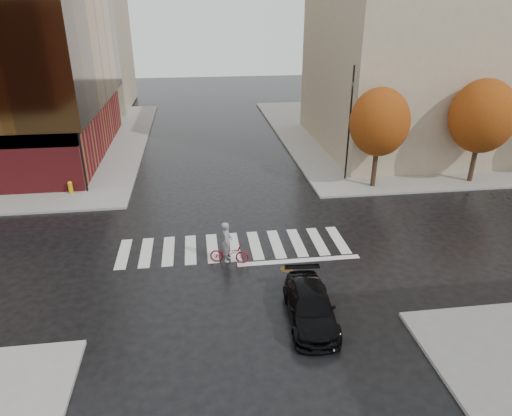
{
  "coord_description": "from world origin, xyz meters",
  "views": [
    {
      "loc": [
        -1.63,
        -19.89,
        11.35
      ],
      "look_at": [
        1.17,
        0.72,
        2.0
      ],
      "focal_mm": 32.0,
      "sensor_mm": 36.0,
      "label": 1
    }
  ],
  "objects_px": {
    "cyclist": "(228,249)",
    "fire_hydrant": "(70,187)",
    "sedan": "(310,306)",
    "traffic_light_ne": "(350,116)",
    "traffic_light_nw": "(77,128)"
  },
  "relations": [
    {
      "from": "sedan",
      "to": "fire_hydrant",
      "type": "distance_m",
      "value": 18.92
    },
    {
      "from": "traffic_light_nw",
      "to": "sedan",
      "type": "bearing_deg",
      "value": 45.0
    },
    {
      "from": "cyclist",
      "to": "fire_hydrant",
      "type": "xyz_separation_m",
      "value": [
        -9.41,
        9.72,
        -0.11
      ]
    },
    {
      "from": "sedan",
      "to": "traffic_light_ne",
      "type": "distance_m",
      "value": 16.46
    },
    {
      "from": "sedan",
      "to": "cyclist",
      "type": "bearing_deg",
      "value": 124.17
    },
    {
      "from": "fire_hydrant",
      "to": "sedan",
      "type": "bearing_deg",
      "value": -49.83
    },
    {
      "from": "sedan",
      "to": "traffic_light_ne",
      "type": "bearing_deg",
      "value": 70.89
    },
    {
      "from": "sedan",
      "to": "traffic_light_nw",
      "type": "xyz_separation_m",
      "value": [
        -11.26,
        14.74,
        3.72
      ]
    },
    {
      "from": "cyclist",
      "to": "fire_hydrant",
      "type": "bearing_deg",
      "value": 57.05
    },
    {
      "from": "traffic_light_ne",
      "to": "fire_hydrant",
      "type": "relative_size",
      "value": 9.14
    },
    {
      "from": "cyclist",
      "to": "traffic_light_nw",
      "type": "height_order",
      "value": "traffic_light_nw"
    },
    {
      "from": "cyclist",
      "to": "fire_hydrant",
      "type": "height_order",
      "value": "cyclist"
    },
    {
      "from": "sedan",
      "to": "traffic_light_nw",
      "type": "height_order",
      "value": "traffic_light_nw"
    },
    {
      "from": "cyclist",
      "to": "fire_hydrant",
      "type": "relative_size",
      "value": 2.54
    },
    {
      "from": "sedan",
      "to": "cyclist",
      "type": "distance_m",
      "value": 5.51
    }
  ]
}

